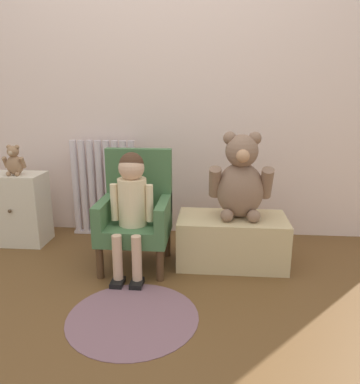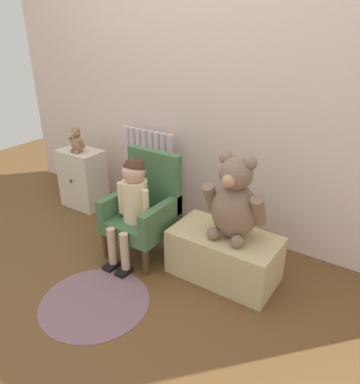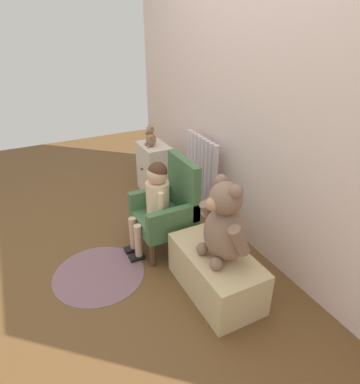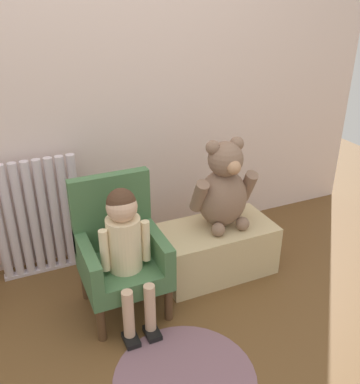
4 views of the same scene
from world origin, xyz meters
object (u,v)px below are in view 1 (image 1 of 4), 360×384
radiator (104,189)px  low_bench (232,240)px  child_armchair (136,212)px  large_teddy_bear (241,181)px  floor_rug (133,317)px  small_dresser (20,209)px  child_figure (131,196)px  small_teddy_bear (14,162)px

radiator → low_bench: size_ratio=1.07×
child_armchair → low_bench: 0.63m
large_teddy_bear → floor_rug: 1.01m
radiator → floor_rug: 1.22m
small_dresser → radiator: bearing=21.6°
child_figure → large_teddy_bear: size_ratio=1.38×
large_teddy_bear → radiator: bearing=157.1°
radiator → small_dresser: bearing=-158.4°
radiator → small_teddy_bear: radiator is taller
small_teddy_bear → floor_rug: small_teddy_bear is taller
radiator → child_armchair: radiator is taller
child_armchair → floor_rug: size_ratio=1.12×
large_teddy_bear → floor_rug: bearing=-129.1°
small_dresser → low_bench: bearing=-7.9°
child_armchair → child_figure: (-0.00, -0.12, 0.14)m
radiator → small_teddy_bear: 0.64m
small_teddy_bear → floor_rug: 1.41m
child_figure → low_bench: bearing=15.4°
large_teddy_bear → floor_rug: size_ratio=0.82×
small_dresser → child_figure: size_ratio=0.70×
large_teddy_bear → child_armchair: bearing=-174.4°
small_dresser → child_figure: bearing=-22.5°
small_dresser → child_figure: child_figure is taller
large_teddy_bear → floor_rug: large_teddy_bear is taller
child_armchair → floor_rug: 0.70m
large_teddy_bear → small_teddy_bear: size_ratio=2.55×
low_bench → large_teddy_bear: size_ratio=1.28×
small_dresser → large_teddy_bear: bearing=-7.2°
radiator → child_armchair: 0.59m
low_bench → small_teddy_bear: (-1.48, 0.18, 0.45)m
child_armchair → floor_rug: bearing=-81.0°
large_teddy_bear → low_bench: bearing=-161.2°
radiator → small_dresser: size_ratio=1.41×
floor_rug → small_dresser: bearing=139.1°
low_bench → child_armchair: bearing=-175.3°
small_teddy_bear → floor_rug: bearing=-40.4°
child_figure → low_bench: (0.60, 0.16, -0.32)m
child_armchair → large_teddy_bear: (0.64, 0.06, 0.20)m
child_armchair → large_teddy_bear: size_ratio=1.36×
small_dresser → child_armchair: child_armchair is taller
child_figure → large_teddy_bear: 0.67m
child_armchair → large_teddy_bear: bearing=5.6°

